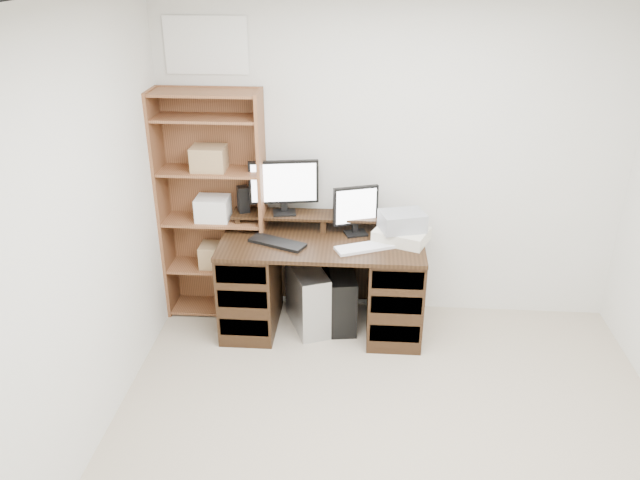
# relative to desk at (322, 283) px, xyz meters

# --- Properties ---
(room) EXTENTS (3.54, 4.04, 2.54)m
(room) POSITION_rel_desk_xyz_m (0.50, -1.64, 0.86)
(room) COLOR #B4A58D
(room) RESTS_ON ground
(desk) EXTENTS (1.50, 0.70, 0.75)m
(desk) POSITION_rel_desk_xyz_m (0.00, 0.00, 0.00)
(desk) COLOR black
(desk) RESTS_ON ground
(riser_shelf) EXTENTS (1.40, 0.22, 0.12)m
(riser_shelf) POSITION_rel_desk_xyz_m (-0.00, 0.21, 0.45)
(riser_shelf) COLOR black
(riser_shelf) RESTS_ON desk
(monitor_wide) EXTENTS (0.52, 0.16, 0.41)m
(monitor_wide) POSITION_rel_desk_xyz_m (-0.30, 0.22, 0.71)
(monitor_wide) COLOR black
(monitor_wide) RESTS_ON riser_shelf
(monitor_small) EXTENTS (0.33, 0.17, 0.37)m
(monitor_small) POSITION_rel_desk_xyz_m (0.24, 0.14, 0.56)
(monitor_small) COLOR black
(monitor_small) RESTS_ON desk
(speaker) EXTENTS (0.11, 0.11, 0.20)m
(speaker) POSITION_rel_desk_xyz_m (-0.62, 0.21, 0.58)
(speaker) COLOR black
(speaker) RESTS_ON riser_shelf
(keyboard_black) EXTENTS (0.44, 0.30, 0.02)m
(keyboard_black) POSITION_rel_desk_xyz_m (-0.32, -0.09, 0.37)
(keyboard_black) COLOR black
(keyboard_black) RESTS_ON desk
(keyboard_white) EXTENTS (0.48, 0.31, 0.02)m
(keyboard_white) POSITION_rel_desk_xyz_m (0.33, -0.12, 0.37)
(keyboard_white) COLOR silver
(keyboard_white) RESTS_ON desk
(mouse) EXTENTS (0.10, 0.08, 0.04)m
(mouse) POSITION_rel_desk_xyz_m (0.64, -0.11, 0.38)
(mouse) COLOR silver
(mouse) RESTS_ON desk
(printer) EXTENTS (0.45, 0.40, 0.09)m
(printer) POSITION_rel_desk_xyz_m (0.58, 0.03, 0.41)
(printer) COLOR beige
(printer) RESTS_ON desk
(basket) EXTENTS (0.36, 0.30, 0.13)m
(basket) POSITION_rel_desk_xyz_m (0.58, 0.03, 0.52)
(basket) COLOR gray
(basket) RESTS_ON printer
(tower_silver) EXTENTS (0.39, 0.55, 0.50)m
(tower_silver) POSITION_rel_desk_xyz_m (-0.11, 0.01, -0.14)
(tower_silver) COLOR #AFB2B6
(tower_silver) RESTS_ON ground
(tower_black) EXTENTS (0.26, 0.48, 0.46)m
(tower_black) POSITION_rel_desk_xyz_m (0.15, 0.05, -0.16)
(tower_black) COLOR black
(tower_black) RESTS_ON ground
(bookshelf) EXTENTS (0.80, 0.30, 1.80)m
(bookshelf) POSITION_rel_desk_xyz_m (-0.85, 0.21, 0.53)
(bookshelf) COLOR brown
(bookshelf) RESTS_ON ground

